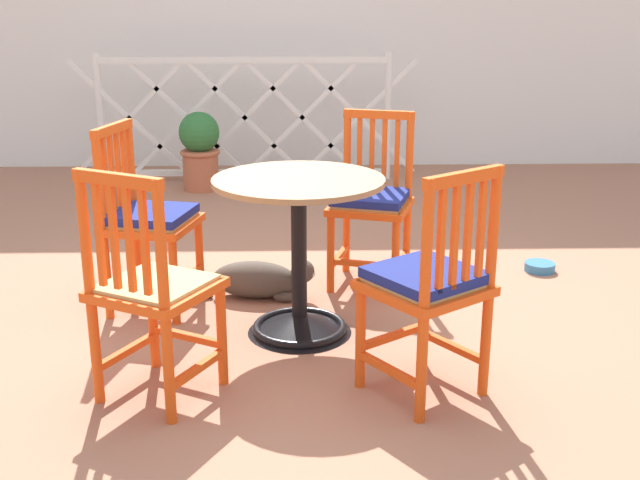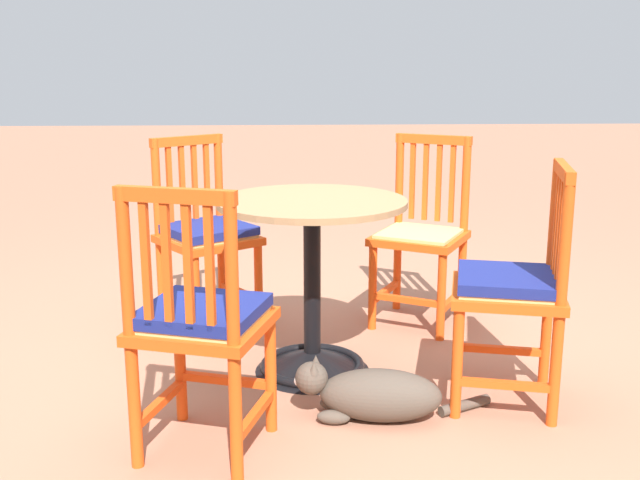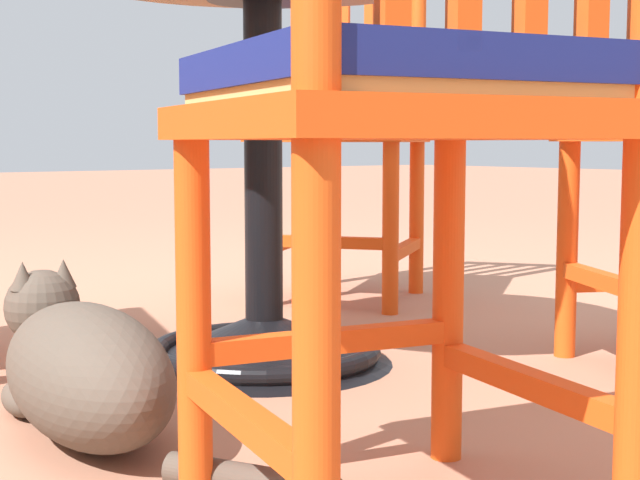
% 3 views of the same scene
% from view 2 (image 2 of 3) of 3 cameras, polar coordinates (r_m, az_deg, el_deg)
% --- Properties ---
extents(ground_plane, '(24.00, 24.00, 0.00)m').
position_cam_2_polar(ground_plane, '(3.20, 0.02, -10.03)').
color(ground_plane, '#A36B51').
extents(cafe_table, '(0.76, 0.76, 0.73)m').
position_cam_2_polar(cafe_table, '(3.13, -0.59, -4.97)').
color(cafe_table, black).
rests_on(cafe_table, ground_plane).
extents(orange_chair_facing_out, '(0.56, 0.56, 0.91)m').
position_cam_2_polar(orange_chair_facing_out, '(3.67, -8.56, 0.30)').
color(orange_chair_facing_out, '#E04C14').
rests_on(orange_chair_facing_out, ground_plane).
extents(orange_chair_near_fence, '(0.50, 0.50, 0.91)m').
position_cam_2_polar(orange_chair_near_fence, '(2.48, -8.94, -6.21)').
color(orange_chair_near_fence, '#E04C14').
rests_on(orange_chair_near_fence, ground_plane).
extents(orange_chair_tucked_in, '(0.48, 0.48, 0.91)m').
position_cam_2_polar(orange_chair_tucked_in, '(2.90, 14.28, -3.58)').
color(orange_chair_tucked_in, '#E04C14').
rests_on(orange_chair_tucked_in, ground_plane).
extents(orange_chair_at_corner, '(0.54, 0.54, 0.91)m').
position_cam_2_polar(orange_chair_at_corner, '(3.71, 7.60, 0.26)').
color(orange_chair_at_corner, '#E04C14').
rests_on(orange_chair_at_corner, ground_plane).
extents(tabby_cat, '(0.74, 0.26, 0.23)m').
position_cam_2_polar(tabby_cat, '(2.80, 3.78, -11.48)').
color(tabby_cat, '#4C4238').
rests_on(tabby_cat, ground_plane).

